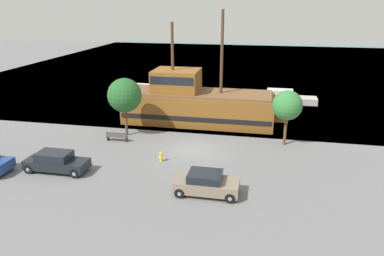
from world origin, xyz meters
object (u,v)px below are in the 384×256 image
Objects in this scene: parked_car_curb_front at (207,183)px; bench_promenade_east at (117,136)px; fire_hydrant at (161,156)px; parked_car_curb_rear at (56,162)px; pirate_ship at (197,103)px; moored_boat_outer at (283,98)px; moored_boat_dockside at (148,95)px.

parked_car_curb_front is 2.20× the size of bench_promenade_east.
parked_car_curb_rear is at bearing -155.03° from fire_hydrant.
fire_hydrant is (-0.81, -10.24, -1.54)m from pirate_ship.
bench_promenade_east is at bearing 145.59° from fire_hydrant.
parked_car_curb_rear is 5.88× the size of fire_hydrant.
moored_boat_outer is at bearing 48.53° from bench_promenade_east.
parked_car_curb_front is (-5.34, -24.19, 0.13)m from moored_boat_outer.
pirate_ship is 15.51m from parked_car_curb_rear.
moored_boat_dockside is 1.72× the size of parked_car_curb_rear.
parked_car_curb_rear is 2.45× the size of bench_promenade_east.
parked_car_curb_front is (10.74, -21.41, -0.04)m from moored_boat_dockside.
parked_car_curb_front reaches higher than bench_promenade_east.
moored_boat_outer is 9.89× the size of fire_hydrant.
moored_boat_dockside is at bearing 136.91° from pirate_ship.
parked_car_curb_rear is (-0.33, -20.29, -0.03)m from moored_boat_dockside.
bench_promenade_east is (-4.99, 3.42, 0.03)m from fire_hydrant.
fire_hydrant is at bearing -94.54° from pirate_ship.
moored_boat_outer is 4.13× the size of bench_promenade_east.
parked_car_curb_front is 11.13m from parked_car_curb_rear.
moored_boat_dockside is at bearing 96.39° from bench_promenade_east.
fire_hydrant is at bearing 134.42° from parked_car_curb_front.
bench_promenade_east is at bearing -83.61° from moored_boat_dockside.
pirate_ship is 13.09m from moored_boat_outer.
moored_boat_dockside is 23.95m from parked_car_curb_front.
moored_boat_dockside is 13.77m from bench_promenade_east.
pirate_ship is 2.08× the size of moored_boat_dockside.
parked_car_curb_front is 5.28× the size of fire_hydrant.
pirate_ship reaches higher than moored_boat_dockside.
moored_boat_outer is 22.06m from fire_hydrant.
parked_car_curb_front is 0.90× the size of parked_car_curb_rear.
bench_promenade_east is (1.53, -13.68, -0.31)m from moored_boat_dockside.
pirate_ship is 21.06× the size of fire_hydrant.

